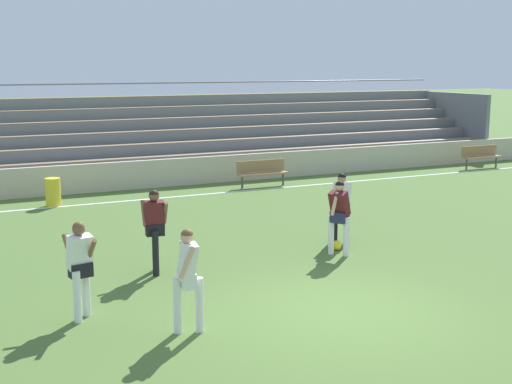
{
  "coord_description": "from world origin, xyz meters",
  "views": [
    {
      "loc": [
        -6.04,
        -9.38,
        4.16
      ],
      "look_at": [
        0.93,
        5.29,
        1.11
      ],
      "focal_mm": 48.12,
      "sensor_mm": 36.0,
      "label": 1
    }
  ],
  "objects_px": {
    "trash_bin": "(53,192)",
    "player_white_overlapping": "(341,201)",
    "player_dark_wide_left": "(339,211)",
    "player_white_dropping_back": "(188,271)",
    "player_white_trailing_run": "(80,262)",
    "soccer_ball": "(337,245)",
    "player_dark_challenging": "(155,224)",
    "bench_far_right": "(262,171)",
    "bench_near_wall_gap": "(481,155)",
    "bleacher_stand": "(211,132)"
  },
  "relations": [
    {
      "from": "player_white_overlapping",
      "to": "player_dark_wide_left",
      "type": "xyz_separation_m",
      "value": [
        -0.64,
        -0.92,
        0.0
      ]
    },
    {
      "from": "bench_far_right",
      "to": "player_dark_challenging",
      "type": "distance_m",
      "value": 10.18
    },
    {
      "from": "bleacher_stand",
      "to": "player_dark_challenging",
      "type": "distance_m",
      "value": 13.79
    },
    {
      "from": "trash_bin",
      "to": "player_dark_challenging",
      "type": "relative_size",
      "value": 0.49
    },
    {
      "from": "trash_bin",
      "to": "player_white_trailing_run",
      "type": "xyz_separation_m",
      "value": [
        -1.09,
        -9.64,
        0.57
      ]
    },
    {
      "from": "player_dark_wide_left",
      "to": "player_white_dropping_back",
      "type": "relative_size",
      "value": 0.99
    },
    {
      "from": "bench_near_wall_gap",
      "to": "player_dark_challenging",
      "type": "height_order",
      "value": "player_dark_challenging"
    },
    {
      "from": "trash_bin",
      "to": "player_dark_challenging",
      "type": "bearing_deg",
      "value": -84.39
    },
    {
      "from": "bench_near_wall_gap",
      "to": "trash_bin",
      "type": "relative_size",
      "value": 2.16
    },
    {
      "from": "player_white_dropping_back",
      "to": "soccer_ball",
      "type": "xyz_separation_m",
      "value": [
        4.68,
        3.14,
        -0.89
      ]
    },
    {
      "from": "player_dark_wide_left",
      "to": "player_white_trailing_run",
      "type": "relative_size",
      "value": 1.0
    },
    {
      "from": "bleacher_stand",
      "to": "player_white_dropping_back",
      "type": "height_order",
      "value": "bleacher_stand"
    },
    {
      "from": "player_white_dropping_back",
      "to": "player_dark_wide_left",
      "type": "bearing_deg",
      "value": 31.64
    },
    {
      "from": "player_dark_challenging",
      "to": "player_white_dropping_back",
      "type": "bearing_deg",
      "value": -98.19
    },
    {
      "from": "player_dark_wide_left",
      "to": "player_dark_challenging",
      "type": "height_order",
      "value": "player_dark_challenging"
    },
    {
      "from": "player_white_trailing_run",
      "to": "bench_far_right",
      "type": "bearing_deg",
      "value": 50.71
    },
    {
      "from": "player_white_trailing_run",
      "to": "bench_near_wall_gap",
      "type": "bearing_deg",
      "value": 28.95
    },
    {
      "from": "bench_far_right",
      "to": "trash_bin",
      "type": "xyz_separation_m",
      "value": [
        -7.02,
        -0.28,
        -0.13
      ]
    },
    {
      "from": "bleacher_stand",
      "to": "trash_bin",
      "type": "distance_m",
      "value": 8.36
    },
    {
      "from": "bench_near_wall_gap",
      "to": "player_white_trailing_run",
      "type": "distance_m",
      "value": 20.5
    },
    {
      "from": "player_white_trailing_run",
      "to": "player_dark_challenging",
      "type": "bearing_deg",
      "value": 45.97
    },
    {
      "from": "bench_near_wall_gap",
      "to": "player_white_overlapping",
      "type": "relative_size",
      "value": 1.09
    },
    {
      "from": "player_dark_challenging",
      "to": "soccer_ball",
      "type": "height_order",
      "value": "player_dark_challenging"
    },
    {
      "from": "bench_far_right",
      "to": "player_white_overlapping",
      "type": "distance_m",
      "value": 7.71
    },
    {
      "from": "player_white_trailing_run",
      "to": "player_white_dropping_back",
      "type": "height_order",
      "value": "player_white_dropping_back"
    },
    {
      "from": "bench_near_wall_gap",
      "to": "soccer_ball",
      "type": "relative_size",
      "value": 8.18
    },
    {
      "from": "player_white_overlapping",
      "to": "player_white_dropping_back",
      "type": "distance_m",
      "value": 6.33
    },
    {
      "from": "player_white_overlapping",
      "to": "player_dark_challenging",
      "type": "distance_m",
      "value": 4.7
    },
    {
      "from": "bench_near_wall_gap",
      "to": "player_white_dropping_back",
      "type": "xyz_separation_m",
      "value": [
        -16.54,
        -11.22,
        0.45
      ]
    },
    {
      "from": "player_white_trailing_run",
      "to": "soccer_ball",
      "type": "relative_size",
      "value": 7.52
    },
    {
      "from": "player_white_overlapping",
      "to": "bench_near_wall_gap",
      "type": "bearing_deg",
      "value": 33.45
    },
    {
      "from": "bleacher_stand",
      "to": "player_dark_challenging",
      "type": "height_order",
      "value": "bleacher_stand"
    },
    {
      "from": "player_white_overlapping",
      "to": "player_white_dropping_back",
      "type": "relative_size",
      "value": 0.99
    },
    {
      "from": "soccer_ball",
      "to": "trash_bin",
      "type": "bearing_deg",
      "value": 122.52
    },
    {
      "from": "player_white_dropping_back",
      "to": "soccer_ball",
      "type": "relative_size",
      "value": 7.61
    },
    {
      "from": "player_white_trailing_run",
      "to": "player_dark_challenging",
      "type": "relative_size",
      "value": 0.97
    },
    {
      "from": "soccer_ball",
      "to": "player_dark_challenging",
      "type": "bearing_deg",
      "value": 178.87
    },
    {
      "from": "bleacher_stand",
      "to": "bench_far_right",
      "type": "height_order",
      "value": "bleacher_stand"
    },
    {
      "from": "bench_far_right",
      "to": "player_white_dropping_back",
      "type": "distance_m",
      "value": 13.09
    },
    {
      "from": "bleacher_stand",
      "to": "player_white_trailing_run",
      "type": "distance_m",
      "value": 16.35
    },
    {
      "from": "bleacher_stand",
      "to": "player_dark_wide_left",
      "type": "relative_size",
      "value": 14.91
    },
    {
      "from": "player_white_overlapping",
      "to": "player_white_trailing_run",
      "type": "xyz_separation_m",
      "value": [
        -6.53,
        -2.39,
        -0.0
      ]
    },
    {
      "from": "bench_far_right",
      "to": "player_dark_wide_left",
      "type": "bearing_deg",
      "value": -104.76
    },
    {
      "from": "player_dark_wide_left",
      "to": "player_dark_challenging",
      "type": "relative_size",
      "value": 0.97
    },
    {
      "from": "bleacher_stand",
      "to": "player_dark_wide_left",
      "type": "height_order",
      "value": "bleacher_stand"
    },
    {
      "from": "player_dark_challenging",
      "to": "soccer_ball",
      "type": "bearing_deg",
      "value": -1.13
    },
    {
      "from": "trash_bin",
      "to": "player_white_overlapping",
      "type": "height_order",
      "value": "player_white_overlapping"
    },
    {
      "from": "bench_far_right",
      "to": "soccer_ball",
      "type": "xyz_separation_m",
      "value": [
        -2.04,
        -8.09,
        -0.44
      ]
    },
    {
      "from": "player_white_trailing_run",
      "to": "player_dark_challenging",
      "type": "xyz_separation_m",
      "value": [
        1.85,
        1.92,
        0.04
      ]
    },
    {
      "from": "bench_far_right",
      "to": "player_white_trailing_run",
      "type": "xyz_separation_m",
      "value": [
        -8.12,
        -9.92,
        0.44
      ]
    }
  ]
}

